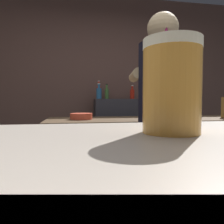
% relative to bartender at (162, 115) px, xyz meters
% --- Properties ---
extents(wall_back, '(5.20, 0.10, 2.70)m').
position_rel_bartender_xyz_m(wall_back, '(-0.17, 1.93, 0.36)').
color(wall_back, brown).
rests_on(wall_back, ground).
extents(prep_counter, '(2.10, 0.60, 0.93)m').
position_rel_bartender_xyz_m(prep_counter, '(0.18, 0.45, -0.53)').
color(prep_counter, brown).
rests_on(prep_counter, ground).
extents(back_shelf, '(0.83, 0.36, 1.12)m').
position_rel_bartender_xyz_m(back_shelf, '(0.07, 1.65, -0.43)').
color(back_shelf, '#35333A').
rests_on(back_shelf, ground).
extents(bartender, '(0.46, 0.54, 1.72)m').
position_rel_bartender_xyz_m(bartender, '(0.00, 0.00, 0.00)').
color(bartender, '#2D243D').
rests_on(bartender, ground).
extents(mixing_bowl, '(0.20, 0.20, 0.05)m').
position_rel_bartender_xyz_m(mixing_bowl, '(-0.57, 0.45, -0.04)').
color(mixing_bowl, '#C94831').
rests_on(mixing_bowl, prep_counter).
extents(chefs_knife, '(0.24, 0.11, 0.01)m').
position_rel_bartender_xyz_m(chefs_knife, '(0.28, 0.40, -0.06)').
color(chefs_knife, silver).
rests_on(chefs_knife, prep_counter).
extents(pint_glass_near, '(0.08, 0.08, 0.12)m').
position_rel_bartender_xyz_m(pint_glass_near, '(-0.48, -1.20, 0.12)').
color(pint_glass_near, gold).
rests_on(pint_glass_near, bar_counter).
extents(bottle_soy, '(0.08, 0.08, 0.22)m').
position_rel_bartender_xyz_m(bottle_soy, '(-0.29, 1.58, 0.21)').
color(bottle_soy, '#296395').
rests_on(bottle_soy, back_shelf).
extents(bottle_hot_sauce, '(0.06, 0.06, 0.22)m').
position_rel_bartender_xyz_m(bottle_hot_sauce, '(-0.16, 1.73, 0.21)').
color(bottle_hot_sauce, '#4A7E3A').
rests_on(bottle_hot_sauce, back_shelf).
extents(bottle_vinegar, '(0.06, 0.06, 0.26)m').
position_rel_bartender_xyz_m(bottle_vinegar, '(-0.28, 1.67, 0.23)').
color(bottle_vinegar, red).
rests_on(bottle_vinegar, back_shelf).
extents(bottle_olive_oil, '(0.07, 0.07, 0.20)m').
position_rel_bartender_xyz_m(bottle_olive_oil, '(0.22, 1.67, 0.21)').
color(bottle_olive_oil, red).
rests_on(bottle_olive_oil, back_shelf).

